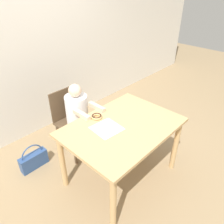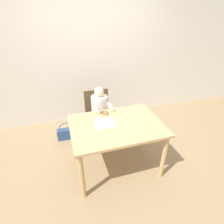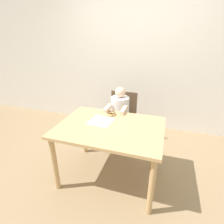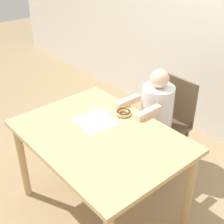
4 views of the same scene
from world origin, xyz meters
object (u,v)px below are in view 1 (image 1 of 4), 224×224
at_px(chair, 73,120).
at_px(handbag, 34,160).
at_px(child_figure, 78,122).
at_px(donut, 97,116).

bearing_deg(chair, handbag, 170.65).
bearing_deg(child_figure, handbag, 159.84).
bearing_deg(handbag, child_figure, -20.16).
height_order(chair, child_figure, child_figure).
bearing_deg(donut, child_figure, 87.30).
bearing_deg(child_figure, donut, -92.70).
bearing_deg(donut, chair, 87.95).
relative_size(donut, handbag, 0.36).
xyz_separation_m(chair, child_figure, (-0.00, -0.12, 0.03)).
height_order(child_figure, handbag, child_figure).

